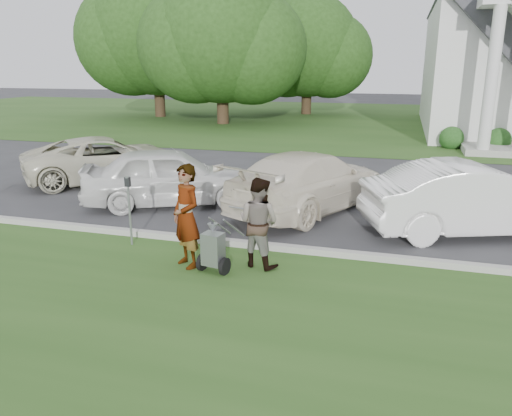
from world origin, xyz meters
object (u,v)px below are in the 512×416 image
at_px(car_b, 170,176).
at_px(striping_cart, 213,250).
at_px(person_left, 186,217).
at_px(car_d, 475,199).
at_px(parking_meter_near, 129,202).
at_px(car_a, 107,159).
at_px(tree_back, 308,51).
at_px(tree_left, 221,42).
at_px(car_c, 310,181).
at_px(tree_far, 156,36).
at_px(person_right, 259,223).

bearing_deg(car_b, striping_cart, -171.37).
relative_size(person_left, car_d, 0.40).
bearing_deg(parking_meter_near, striping_cart, -21.47).
bearing_deg(car_a, tree_back, -48.33).
bearing_deg(car_b, car_a, 31.22).
height_order(car_b, car_d, car_d).
relative_size(tree_left, car_c, 1.97).
distance_m(striping_cart, parking_meter_near, 2.44).
height_order(tree_far, person_right, tree_far).
distance_m(tree_left, car_d, 23.47).
height_order(tree_back, striping_cart, tree_back).
relative_size(striping_cart, car_d, 0.24).
xyz_separation_m(person_left, car_b, (-2.24, 3.95, -0.19)).
height_order(person_right, car_d, person_right).
height_order(tree_left, parking_meter_near, tree_left).
distance_m(person_left, parking_meter_near, 1.79).
xyz_separation_m(striping_cart, car_b, (-2.82, 4.09, 0.35)).
xyz_separation_m(person_right, car_a, (-6.87, 5.70, -0.14)).
relative_size(person_left, car_a, 0.38).
relative_size(car_a, car_b, 1.12).
xyz_separation_m(tree_back, car_c, (5.01, -26.19, -3.94)).
xyz_separation_m(tree_back, person_right, (4.77, -30.31, -3.86)).
relative_size(striping_cart, parking_meter_near, 0.78).
distance_m(tree_left, parking_meter_near, 23.12).
height_order(tree_left, car_c, tree_left).
height_order(person_right, car_c, person_right).
xyz_separation_m(striping_cart, car_a, (-6.15, 6.23, 0.28)).
relative_size(tree_back, person_right, 5.53).
xyz_separation_m(car_a, car_d, (11.05, -2.47, 0.09)).
distance_m(tree_far, parking_meter_near, 28.04).
distance_m(tree_back, striping_cart, 31.41).
bearing_deg(car_c, car_b, 32.45).
bearing_deg(person_left, person_right, 52.96).
bearing_deg(striping_cart, tree_left, 119.71).
xyz_separation_m(striping_cart, person_right, (0.72, 0.54, 0.42)).
bearing_deg(striping_cart, car_c, 88.72).
height_order(tree_far, car_d, tree_far).
distance_m(tree_back, parking_meter_near, 30.27).
distance_m(person_left, car_a, 8.26).
relative_size(car_a, car_d, 1.06).
distance_m(striping_cart, car_c, 4.77).
xyz_separation_m(tree_left, car_c, (9.01, -18.19, -4.33)).
xyz_separation_m(tree_far, striping_cart, (14.05, -25.85, -5.24)).
bearing_deg(car_a, car_b, -166.22).
bearing_deg(person_right, tree_left, -51.21).
xyz_separation_m(tree_back, car_d, (8.95, -27.09, -3.91)).
distance_m(car_a, car_b, 3.96).
height_order(parking_meter_near, car_a, parking_meter_near).
bearing_deg(person_left, car_d, 69.31).
bearing_deg(car_c, person_left, 95.10).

